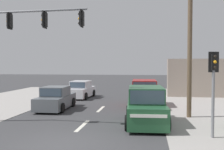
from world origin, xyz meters
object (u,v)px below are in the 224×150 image
object	(u,v)px
traffic_signal_mast	(4,39)
suv_oncoming_near	(146,107)
utility_pole_midground_right	(190,38)
sedan_receding_far	(56,99)
pedestal_signal_right_kerb	(213,80)
sedan_oncoming_mid	(81,90)
suv_kerbside_parked	(144,94)

from	to	relation	value
traffic_signal_mast	suv_oncoming_near	size ratio (longest dim) A/B	1.49
utility_pole_midground_right	sedan_receding_far	distance (m)	9.53
pedestal_signal_right_kerb	sedan_receding_far	world-z (taller)	pedestal_signal_right_kerb
sedan_oncoming_mid	suv_oncoming_near	xyz separation A→B (m)	(6.06, -9.96, 0.18)
sedan_oncoming_mid	suv_oncoming_near	size ratio (longest dim) A/B	0.93
suv_oncoming_near	utility_pole_midground_right	bearing A→B (deg)	39.78
utility_pole_midground_right	sedan_receding_far	size ratio (longest dim) A/B	2.03
traffic_signal_mast	suv_kerbside_parked	bearing A→B (deg)	44.76
traffic_signal_mast	pedestal_signal_right_kerb	size ratio (longest dim) A/B	1.93
suv_oncoming_near	sedan_oncoming_mid	bearing A→B (deg)	121.32
sedan_oncoming_mid	utility_pole_midground_right	bearing A→B (deg)	-43.01
sedan_oncoming_mid	suv_oncoming_near	world-z (taller)	suv_oncoming_near
traffic_signal_mast	sedan_oncoming_mid	distance (m)	11.49
sedan_oncoming_mid	suv_oncoming_near	distance (m)	11.66
suv_kerbside_parked	suv_oncoming_near	bearing A→B (deg)	-88.14
sedan_receding_far	suv_oncoming_near	xyz separation A→B (m)	(6.13, -3.60, 0.18)
sedan_receding_far	sedan_oncoming_mid	bearing A→B (deg)	89.40
utility_pole_midground_right	traffic_signal_mast	bearing A→B (deg)	-163.24
traffic_signal_mast	suv_oncoming_near	world-z (taller)	traffic_signal_mast
suv_oncoming_near	suv_kerbside_parked	xyz separation A→B (m)	(-0.20, 6.08, 0.00)
utility_pole_midground_right	pedestal_signal_right_kerb	xyz separation A→B (m)	(0.32, -4.28, -2.16)
traffic_signal_mast	suv_oncoming_near	bearing A→B (deg)	6.93
utility_pole_midground_right	traffic_signal_mast	world-z (taller)	utility_pole_midground_right
suv_oncoming_near	sedan_receding_far	bearing A→B (deg)	149.59
traffic_signal_mast	sedan_receding_far	size ratio (longest dim) A/B	1.61
pedestal_signal_right_kerb	suv_oncoming_near	bearing A→B (deg)	140.74
sedan_oncoming_mid	traffic_signal_mast	bearing A→B (deg)	-96.09
utility_pole_midground_right	suv_kerbside_parked	size ratio (longest dim) A/B	1.89
sedan_oncoming_mid	suv_kerbside_parked	xyz separation A→B (m)	(5.86, -3.88, 0.18)
utility_pole_midground_right	sedan_oncoming_mid	size ratio (longest dim) A/B	2.01
utility_pole_midground_right	sedan_receding_far	xyz separation A→B (m)	(-8.56, 1.56, -3.87)
pedestal_signal_right_kerb	suv_kerbside_parked	bearing A→B (deg)	109.52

